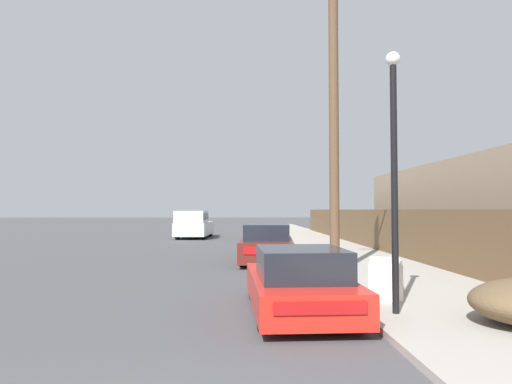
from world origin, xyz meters
TOP-DOWN VIEW (x-y plane):
  - sidewalk_curb at (5.30, 23.50)m, footprint 4.20×63.00m
  - discarded_fridge at (4.15, 7.06)m, footprint 1.11×1.73m
  - parked_sports_car_red at (2.12, 5.87)m, footprint 1.92×4.23m
  - car_parked_mid at (1.96, 14.16)m, footprint 2.19×4.61m
  - pickup_truck at (-2.29, 28.58)m, footprint 2.36×5.47m
  - utility_pole at (3.72, 10.35)m, footprint 1.80×0.28m
  - street_lamp at (3.77, 5.27)m, footprint 0.26×0.26m
  - wooden_fence at (7.25, 19.85)m, footprint 0.08×37.12m
  - building_right_house at (11.53, 16.09)m, footprint 6.00×13.55m

SIDE VIEW (x-z plane):
  - sidewalk_curb at x=5.30m, z-range 0.00..0.12m
  - discarded_fridge at x=4.15m, z-range 0.11..0.87m
  - parked_sports_car_red at x=2.12m, z-range -0.06..1.19m
  - car_parked_mid at x=1.96m, z-range -0.05..1.38m
  - pickup_truck at x=-2.29m, z-range 0.00..1.87m
  - wooden_fence at x=7.25m, z-range 0.12..1.96m
  - building_right_house at x=11.53m, z-range 0.00..3.81m
  - street_lamp at x=3.77m, z-range 0.50..5.20m
  - utility_pole at x=3.72m, z-range 0.25..9.43m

